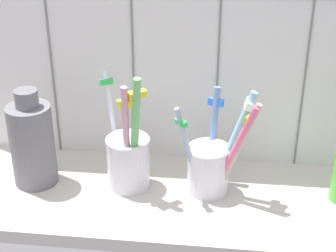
{
  "coord_description": "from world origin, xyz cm",
  "views": [
    {
      "loc": [
        7.73,
        -63.45,
        45.68
      ],
      "look_at": [
        0.0,
        1.69,
        12.24
      ],
      "focal_mm": 56.55,
      "sensor_mm": 36.0,
      "label": 1
    }
  ],
  "objects": [
    {
      "name": "counter_slab",
      "position": [
        0.0,
        0.0,
        1.0
      ],
      "size": [
        64.0,
        22.0,
        2.0
      ],
      "primitive_type": "cube",
      "color": "#BCB7AD",
      "rests_on": "ground"
    },
    {
      "name": "tile_wall_back",
      "position": [
        0.0,
        12.0,
        22.5
      ],
      "size": [
        64.0,
        2.2,
        45.0
      ],
      "color": "silver",
      "rests_on": "ground"
    },
    {
      "name": "toothbrush_cup_right",
      "position": [
        6.23,
        1.68,
        6.7
      ],
      "size": [
        11.63,
        8.39,
        16.26
      ],
      "color": "silver",
      "rests_on": "counter_slab"
    },
    {
      "name": "toothbrush_cup_left",
      "position": [
        -5.79,
        1.63,
        6.79
      ],
      "size": [
        8.15,
        9.18,
        18.26
      ],
      "color": "silver",
      "rests_on": "counter_slab"
    },
    {
      "name": "ceramic_vase",
      "position": [
        -19.87,
        1.17,
        8.56
      ],
      "size": [
        6.42,
        6.42,
        14.86
      ],
      "color": "slate",
      "rests_on": "counter_slab"
    }
  ]
}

